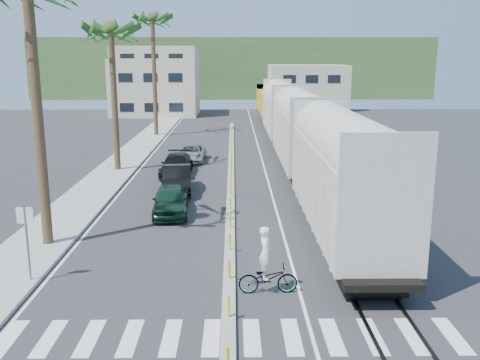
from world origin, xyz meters
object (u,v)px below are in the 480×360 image
Objects in this scene: cyclist at (267,272)px; car_second at (177,179)px; street_sign at (26,232)px; car_lead at (170,200)px.

car_second is at bearing 15.59° from cyclist.
street_sign reaches higher than car_lead.
street_sign is at bearing -111.27° from car_second.
car_lead is (4.14, 8.86, -1.21)m from street_sign.
street_sign is 0.60× the size of car_second.
street_sign is 9.85m from car_lead.
car_second reaches higher than car_lead.
cyclist is at bearing -77.17° from car_second.
car_second is at bearing 73.63° from street_sign.
car_lead is at bearing 22.59° from cyclist.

